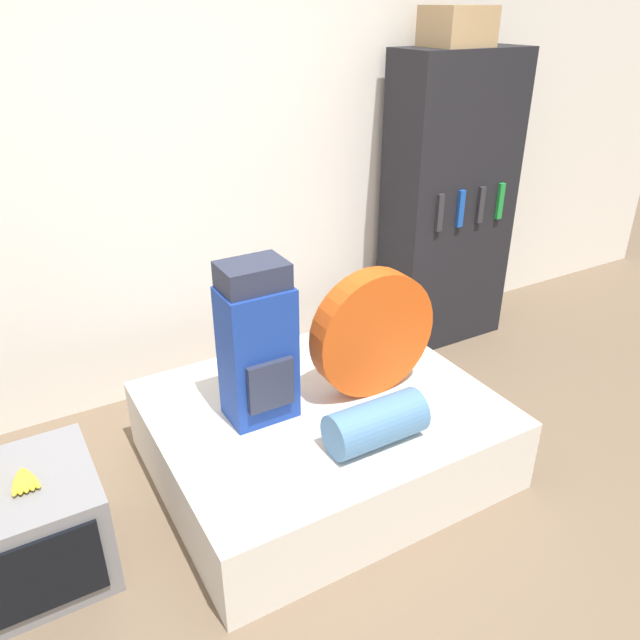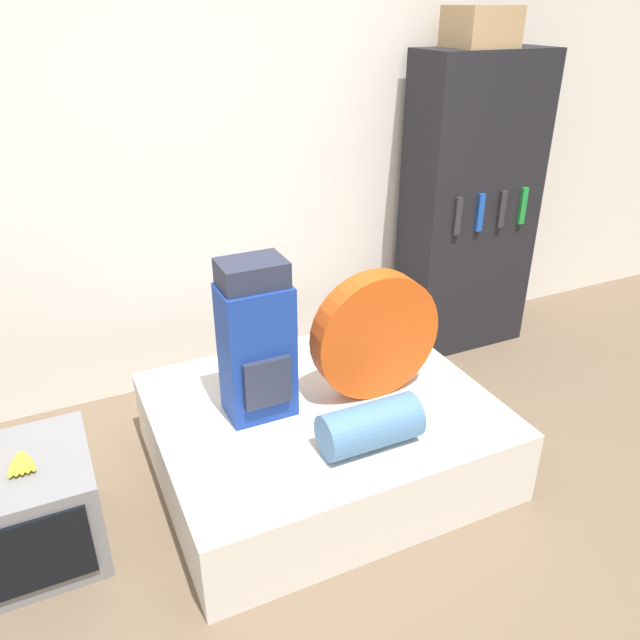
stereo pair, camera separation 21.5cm
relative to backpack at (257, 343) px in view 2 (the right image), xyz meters
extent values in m
plane|color=brown|center=(0.14, -0.72, -0.74)|extent=(16.00, 16.00, 0.00)
cube|color=white|center=(0.14, 1.04, 0.56)|extent=(8.00, 0.05, 2.60)
cube|color=silver|center=(0.29, -0.07, -0.55)|extent=(1.57, 1.31, 0.38)
cube|color=navy|center=(0.00, 0.00, -0.04)|extent=(0.31, 0.22, 0.64)
cube|color=#282D42|center=(0.00, 0.01, 0.33)|extent=(0.28, 0.21, 0.11)
cube|color=#282D42|center=(0.00, -0.12, -0.14)|extent=(0.22, 0.03, 0.23)
cylinder|color=#D14C14|center=(0.56, -0.08, -0.05)|extent=(0.63, 0.13, 0.63)
cylinder|color=teal|center=(0.34, -0.45, -0.26)|extent=(0.44, 0.20, 0.20)
cube|color=gray|center=(-1.04, -0.06, -0.51)|extent=(0.54, 0.56, 0.46)
cube|color=black|center=(-1.04, -0.35, -0.50)|extent=(0.43, 0.02, 0.33)
ellipsoid|color=yellow|center=(-1.04, -0.08, -0.26)|extent=(0.08, 0.16, 0.03)
ellipsoid|color=yellow|center=(-1.03, -0.08, -0.26)|extent=(0.06, 0.16, 0.03)
ellipsoid|color=yellow|center=(-1.02, -0.08, -0.26)|extent=(0.03, 0.16, 0.03)
ellipsoid|color=yellow|center=(-1.01, -0.08, -0.26)|extent=(0.06, 0.16, 0.03)
ellipsoid|color=yellow|center=(-1.00, -0.08, -0.26)|extent=(0.08, 0.16, 0.03)
cube|color=black|center=(1.71, 0.75, 0.19)|extent=(0.82, 0.38, 1.87)
cube|color=#2D2D33|center=(1.47, 0.55, 0.23)|extent=(0.04, 0.02, 0.23)
cube|color=#194CB2|center=(1.63, 0.55, 0.23)|extent=(0.04, 0.02, 0.23)
cube|color=#2D2D33|center=(1.79, 0.55, 0.23)|extent=(0.04, 0.02, 0.23)
cube|color=#1E8E38|center=(1.96, 0.55, 0.23)|extent=(0.04, 0.02, 0.23)
cube|color=tan|center=(1.64, 0.74, 1.24)|extent=(0.34, 0.31, 0.21)
camera|label=1|loc=(-0.96, -2.22, 1.36)|focal=35.00mm
camera|label=2|loc=(-0.77, -2.32, 1.36)|focal=35.00mm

